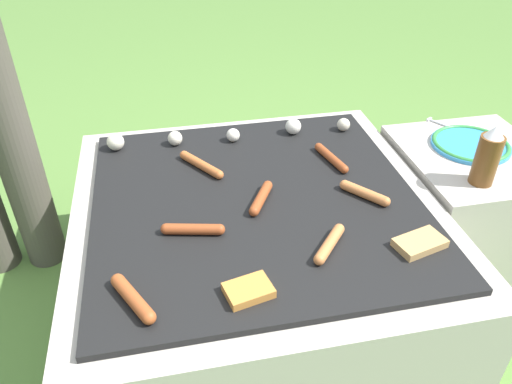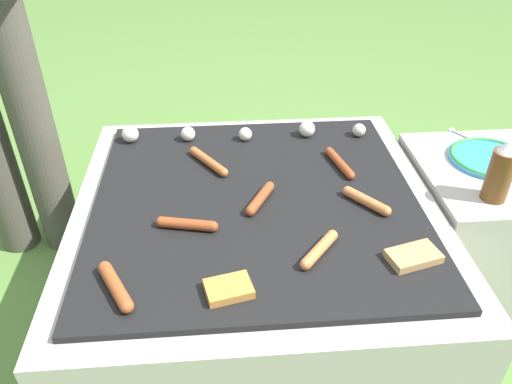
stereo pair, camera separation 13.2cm
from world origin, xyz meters
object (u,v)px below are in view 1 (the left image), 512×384
object	(u,v)px
sausage_front_center	(193,229)
fork_utensil	(448,127)
condiment_bottle	(488,157)
plate_colorful	(471,144)

from	to	relation	value
sausage_front_center	fork_utensil	bearing A→B (deg)	23.08
sausage_front_center	condiment_bottle	xyz separation A→B (m)	(0.81, 0.06, 0.07)
sausage_front_center	condiment_bottle	size ratio (longest dim) A/B	0.87
condiment_bottle	fork_utensil	xyz separation A→B (m)	(0.08, 0.32, -0.08)
sausage_front_center	plate_colorful	xyz separation A→B (m)	(0.89, 0.25, -0.00)
condiment_bottle	fork_utensil	bearing A→B (deg)	75.87
sausage_front_center	condiment_bottle	distance (m)	0.82
sausage_front_center	plate_colorful	distance (m)	0.93
plate_colorful	fork_utensil	xyz separation A→B (m)	(-0.00, 0.13, -0.01)
sausage_front_center	plate_colorful	world-z (taller)	sausage_front_center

